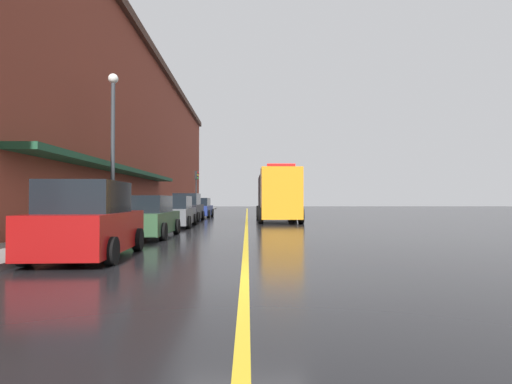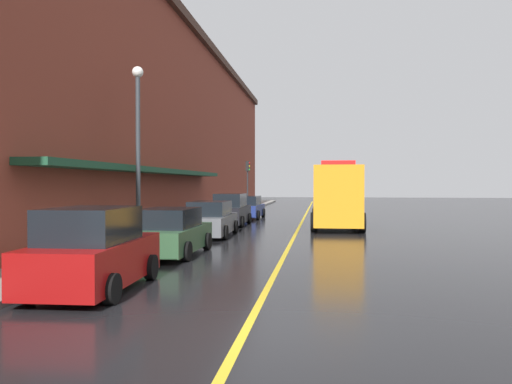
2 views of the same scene
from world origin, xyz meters
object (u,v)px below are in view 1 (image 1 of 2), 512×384
object	(u,v)px
parking_meter_1	(158,206)
traffic_light_near	(196,183)
parked_car_1	(146,218)
parking_meter_0	(86,212)
utility_truck	(277,196)
parked_car_0	(88,222)
parked_car_4	(199,208)
parked_car_2	(174,212)
street_lamp_left	(113,134)
parked_car_3	(187,208)

from	to	relation	value
parking_meter_1	traffic_light_near	distance (m)	18.27
parked_car_1	traffic_light_near	distance (m)	27.15
parked_car_1	parking_meter_0	world-z (taller)	parked_car_1
utility_truck	traffic_light_near	bearing A→B (deg)	-153.83
parked_car_0	parked_car_4	distance (m)	23.63
parking_meter_0	parked_car_0	bearing A→B (deg)	-68.19
utility_truck	parking_meter_1	size ratio (longest dim) A/B	6.51
parking_meter_1	traffic_light_near	world-z (taller)	traffic_light_near
parked_car_2	parked_car_4	xyz separation A→B (m)	(-0.05, 11.85, -0.02)
parked_car_2	street_lamp_left	distance (m)	5.63
parking_meter_1	parked_car_0	bearing A→B (deg)	-84.56
parked_car_4	parking_meter_1	world-z (taller)	parked_car_4
parking_meter_0	parked_car_4	bearing A→B (deg)	85.97
parked_car_0	parked_car_4	world-z (taller)	parked_car_0
parked_car_4	parked_car_2	bearing A→B (deg)	-178.93
parked_car_1	traffic_light_near	bearing A→B (deg)	3.12
parked_car_0	parking_meter_0	xyz separation A→B (m)	(-1.39, 3.46, 0.17)
parked_car_3	street_lamp_left	xyz separation A→B (m)	(-1.90, -9.83, 3.53)
parked_car_4	parking_meter_0	world-z (taller)	parked_car_4
parked_car_4	traffic_light_near	bearing A→B (deg)	9.33
parked_car_1	traffic_light_near	world-z (taller)	traffic_light_near
parking_meter_1	parked_car_1	bearing A→B (deg)	-80.82
traffic_light_near	parked_car_3	bearing A→B (deg)	-85.23
parked_car_0	parked_car_1	world-z (taller)	parked_car_0
parking_meter_0	street_lamp_left	world-z (taller)	street_lamp_left
street_lamp_left	parked_car_2	bearing A→B (deg)	61.29
parked_car_4	utility_truck	xyz separation A→B (m)	(6.02, -6.06, 0.97)
parked_car_3	parking_meter_1	distance (m)	3.52
parking_meter_0	traffic_light_near	distance (m)	29.32
parked_car_3	parked_car_4	bearing A→B (deg)	-1.21
street_lamp_left	traffic_light_near	distance (m)	24.76
parked_car_2	parking_meter_0	bearing A→B (deg)	168.61
parked_car_1	parking_meter_1	world-z (taller)	parked_car_1
utility_truck	parked_car_2	bearing A→B (deg)	-45.64
parked_car_1	parked_car_2	distance (m)	6.07
parking_meter_1	utility_truck	bearing A→B (deg)	22.05
parked_car_0	parked_car_4	size ratio (longest dim) A/B	0.94
street_lamp_left	traffic_light_near	size ratio (longest dim) A/B	1.61
parked_car_0	parking_meter_0	world-z (taller)	parked_car_0
parked_car_1	parked_car_2	xyz separation A→B (m)	(0.04, 6.07, 0.01)
parked_car_4	parking_meter_1	size ratio (longest dim) A/B	3.46
street_lamp_left	parking_meter_0	bearing A→B (deg)	-82.45
parked_car_2	parking_meter_0	world-z (taller)	parked_car_2
parked_car_0	parked_car_2	xyz separation A→B (m)	(0.09, 11.78, -0.11)
parked_car_0	parked_car_3	world-z (taller)	parked_car_0
parked_car_3	utility_truck	world-z (taller)	utility_truck
parking_meter_0	utility_truck	bearing A→B (deg)	62.20
parked_car_1	parking_meter_0	size ratio (longest dim) A/B	3.37
parking_meter_1	traffic_light_near	xyz separation A→B (m)	(0.06, 18.15, 2.10)
parked_car_0	parked_car_1	size ratio (longest dim) A/B	0.96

